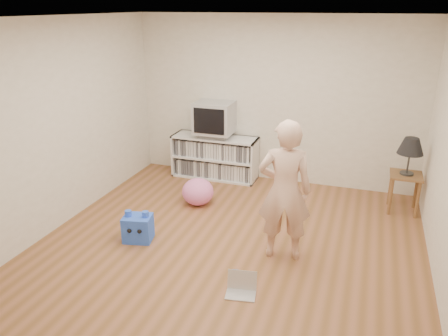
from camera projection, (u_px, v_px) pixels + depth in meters
ground at (230, 244)px, 5.27m from camera, size 4.50×4.50×0.00m
walls at (230, 141)px, 4.81m from camera, size 4.52×4.52×2.60m
ceiling at (231, 17)px, 4.35m from camera, size 4.50×4.50×0.01m
media_unit at (215, 157)px, 7.23m from camera, size 1.40×0.45×0.70m
dvd_deck at (215, 135)px, 7.08m from camera, size 0.45×0.35×0.07m
crt_tv at (215, 117)px, 6.97m from camera, size 0.60×0.53×0.50m
side_table at (405, 183)px, 5.98m from camera, size 0.42×0.42×0.55m
table_lamp at (411, 147)px, 5.80m from camera, size 0.34×0.34×0.52m
person at (285, 191)px, 4.76m from camera, size 0.65×0.49×1.61m
laptop at (241, 287)px, 4.38m from camera, size 0.33×0.28×0.20m
playing_cards at (235, 272)px, 4.70m from camera, size 0.08×0.10×0.02m
plush_blue at (138, 228)px, 5.31m from camera, size 0.39×0.34×0.39m
plush_pink at (198, 192)px, 6.27m from camera, size 0.56×0.56×0.39m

